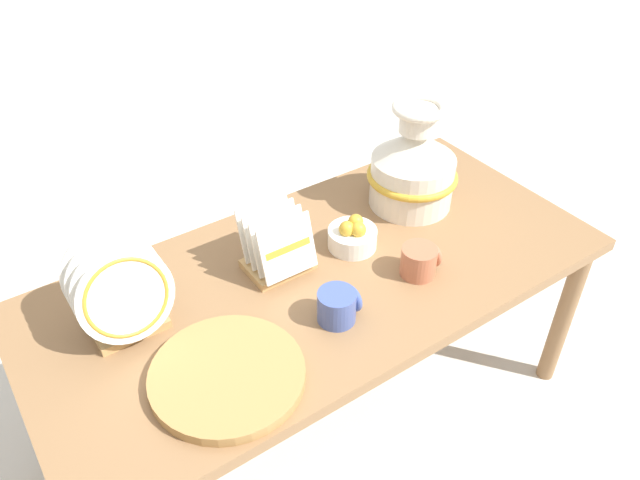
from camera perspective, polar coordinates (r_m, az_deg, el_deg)
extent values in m
plane|color=beige|center=(2.12, 0.00, -15.29)|extent=(14.00, 14.00, 0.00)
cube|color=olive|center=(1.68, 0.00, -3.41)|extent=(1.55, 0.73, 0.03)
cylinder|color=olive|center=(2.15, 21.40, -6.48)|extent=(0.06, 0.06, 0.56)
cylinder|color=olive|center=(1.96, -24.02, -12.67)|extent=(0.06, 0.06, 0.56)
cylinder|color=olive|center=(2.43, 9.97, 1.86)|extent=(0.06, 0.06, 0.56)
cylinder|color=silver|center=(1.91, 8.37, 5.38)|extent=(0.25, 0.25, 0.16)
cone|color=silver|center=(1.85, 8.71, 8.60)|extent=(0.25, 0.25, 0.09)
cylinder|color=silver|center=(1.81, 8.95, 10.79)|extent=(0.11, 0.11, 0.07)
torus|color=silver|center=(1.79, 9.07, 11.80)|extent=(0.15, 0.15, 0.02)
torus|color=gold|center=(1.90, 8.42, 5.86)|extent=(0.27, 0.27, 0.02)
cube|color=tan|center=(1.59, -17.13, -7.22)|extent=(0.17, 0.13, 0.02)
cylinder|color=tan|center=(1.59, -20.13, -5.58)|extent=(0.01, 0.01, 0.08)
cylinder|color=tan|center=(1.60, -16.13, -4.02)|extent=(0.01, 0.01, 0.08)
cylinder|color=white|center=(1.47, -17.27, -5.07)|extent=(0.23, 0.07, 0.22)
torus|color=gold|center=(1.47, -17.25, -5.10)|extent=(0.19, 0.06, 0.19)
cylinder|color=white|center=(1.49, -17.75, -4.28)|extent=(0.23, 0.07, 0.22)
cylinder|color=white|center=(1.52, -18.22, -3.51)|extent=(0.23, 0.07, 0.22)
cylinder|color=white|center=(1.55, -18.66, -2.77)|extent=(0.23, 0.07, 0.22)
cube|color=tan|center=(1.68, -3.87, -2.22)|extent=(0.17, 0.13, 0.02)
cylinder|color=tan|center=(1.67, -6.63, -0.67)|extent=(0.01, 0.01, 0.08)
cylinder|color=tan|center=(1.71, -3.12, 0.75)|extent=(0.01, 0.01, 0.08)
cube|color=white|center=(1.59, -3.00, -0.77)|extent=(0.16, 0.05, 0.15)
cube|color=white|center=(1.62, -3.67, -0.11)|extent=(0.16, 0.05, 0.15)
cube|color=white|center=(1.64, -4.33, 0.53)|extent=(0.16, 0.05, 0.15)
cube|color=white|center=(1.67, -4.97, 1.15)|extent=(0.16, 0.05, 0.15)
cube|color=gold|center=(1.59, -2.96, -0.79)|extent=(0.13, 0.01, 0.02)
cylinder|color=#AD7F47|center=(1.43, -8.43, -12.36)|extent=(0.35, 0.35, 0.01)
cylinder|color=#AD7F47|center=(1.42, -8.47, -12.13)|extent=(0.35, 0.35, 0.01)
cylinder|color=#AD7F47|center=(1.42, -8.50, -11.90)|extent=(0.35, 0.35, 0.01)
cylinder|color=#B76647|center=(1.66, 8.99, -1.94)|extent=(0.10, 0.10, 0.08)
torus|color=#B76647|center=(1.69, 10.21, -1.29)|extent=(0.02, 0.07, 0.07)
cylinder|color=#42569E|center=(1.52, 1.53, -6.10)|extent=(0.10, 0.10, 0.08)
torus|color=#42569E|center=(1.54, 2.99, -5.34)|extent=(0.02, 0.07, 0.07)
cylinder|color=white|center=(1.74, 2.97, 0.17)|extent=(0.14, 0.14, 0.06)
sphere|color=gold|center=(1.71, 2.46, 1.02)|extent=(0.04, 0.04, 0.04)
sphere|color=gold|center=(1.74, 3.28, 1.68)|extent=(0.04, 0.04, 0.04)
sphere|color=gold|center=(1.71, 3.53, 0.95)|extent=(0.04, 0.04, 0.04)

